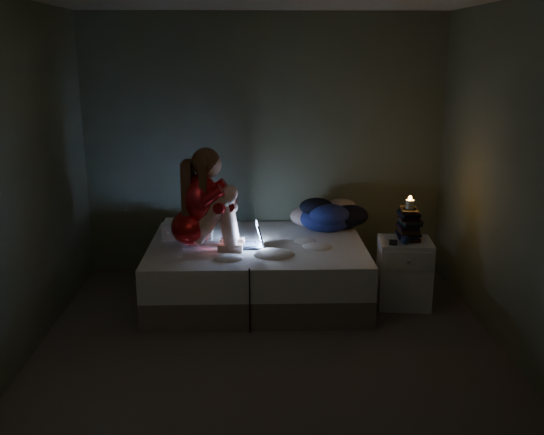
{
  "coord_description": "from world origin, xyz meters",
  "views": [
    {
      "loc": [
        -0.11,
        -4.24,
        2.22
      ],
      "look_at": [
        0.05,
        1.0,
        0.8
      ],
      "focal_mm": 40.53,
      "sensor_mm": 36.0,
      "label": 1
    }
  ],
  "objects_px": {
    "nightstand": "(404,273)",
    "laptop": "(244,234)",
    "phone": "(394,243)",
    "woman": "(191,198)",
    "bed": "(257,270)",
    "candle": "(410,203)"
  },
  "relations": [
    {
      "from": "bed",
      "to": "nightstand",
      "type": "height_order",
      "value": "nightstand"
    },
    {
      "from": "nightstand",
      "to": "woman",
      "type": "bearing_deg",
      "value": -176.43
    },
    {
      "from": "bed",
      "to": "phone",
      "type": "bearing_deg",
      "value": -13.58
    },
    {
      "from": "laptop",
      "to": "nightstand",
      "type": "distance_m",
      "value": 1.47
    },
    {
      "from": "woman",
      "to": "laptop",
      "type": "distance_m",
      "value": 0.57
    },
    {
      "from": "woman",
      "to": "nightstand",
      "type": "distance_m",
      "value": 2.01
    },
    {
      "from": "laptop",
      "to": "phone",
      "type": "xyz_separation_m",
      "value": [
        1.31,
        -0.18,
        -0.04
      ]
    },
    {
      "from": "candle",
      "to": "phone",
      "type": "bearing_deg",
      "value": -143.81
    },
    {
      "from": "nightstand",
      "to": "phone",
      "type": "distance_m",
      "value": 0.34
    },
    {
      "from": "woman",
      "to": "candle",
      "type": "relative_size",
      "value": 11.3
    },
    {
      "from": "bed",
      "to": "woman",
      "type": "bearing_deg",
      "value": -167.2
    },
    {
      "from": "nightstand",
      "to": "candle",
      "type": "bearing_deg",
      "value": 41.76
    },
    {
      "from": "woman",
      "to": "nightstand",
      "type": "xyz_separation_m",
      "value": [
        1.89,
        -0.07,
        -0.68
      ]
    },
    {
      "from": "bed",
      "to": "candle",
      "type": "bearing_deg",
      "value": -7.91
    },
    {
      "from": "candle",
      "to": "phone",
      "type": "distance_m",
      "value": 0.38
    },
    {
      "from": "nightstand",
      "to": "laptop",
      "type": "bearing_deg",
      "value": -177.9
    },
    {
      "from": "nightstand",
      "to": "phone",
      "type": "xyz_separation_m",
      "value": [
        -0.12,
        -0.09,
        0.31
      ]
    },
    {
      "from": "laptop",
      "to": "phone",
      "type": "height_order",
      "value": "laptop"
    },
    {
      "from": "bed",
      "to": "candle",
      "type": "height_order",
      "value": "candle"
    },
    {
      "from": "bed",
      "to": "nightstand",
      "type": "bearing_deg",
      "value": -8.61
    },
    {
      "from": "woman",
      "to": "candle",
      "type": "bearing_deg",
      "value": 2.52
    },
    {
      "from": "phone",
      "to": "nightstand",
      "type": "bearing_deg",
      "value": 43.32
    }
  ]
}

